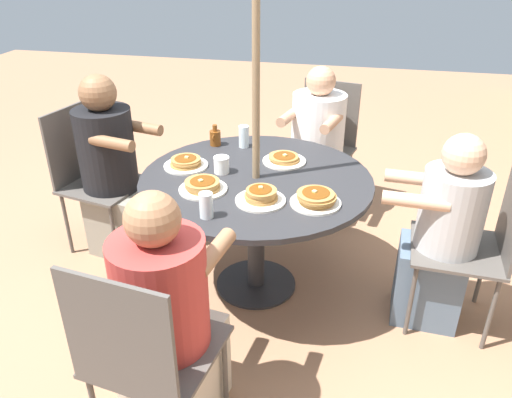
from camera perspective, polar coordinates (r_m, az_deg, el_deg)
ground_plane at (r=3.16m, az=0.00°, el=-9.70°), size 12.00×12.00×0.00m
patio_table at (r=2.82m, az=0.00°, el=0.67°), size 1.30×1.30×0.74m
umbrella_pole at (r=2.66m, az=0.00°, el=7.97°), size 0.04×0.04×2.04m
patio_chair_north at (r=2.00m, az=-12.79°, el=-16.67°), size 0.52×0.52×0.97m
diner_north at (r=2.14m, az=-9.97°, el=-14.14°), size 0.53×0.42×1.14m
patio_chair_east at (r=2.82m, az=24.18°, el=-4.08°), size 0.49×0.49×0.97m
diner_east at (r=2.82m, az=20.29°, el=-4.40°), size 0.35×0.53×1.10m
patio_chair_south at (r=3.88m, az=7.77°, el=6.83°), size 0.55×0.55×0.97m
diner_south at (r=3.73m, az=6.79°, el=5.33°), size 0.56×0.47×1.14m
patio_chair_west at (r=3.48m, az=-18.35°, el=3.06°), size 0.55×0.55×0.97m
diner_west at (r=3.36m, az=-15.99°, el=2.59°), size 0.44×0.53×1.21m
pancake_plate_a at (r=2.63m, az=-6.10°, el=1.47°), size 0.26×0.26×0.07m
pancake_plate_b at (r=2.51m, az=0.54°, el=0.31°), size 0.26×0.26×0.08m
pancake_plate_c at (r=2.96m, az=3.25°, el=4.55°), size 0.26×0.26×0.05m
pancake_plate_d at (r=2.92m, az=-8.01°, el=4.08°), size 0.26×0.26×0.06m
pancake_plate_e at (r=2.50m, az=6.87°, el=0.04°), size 0.26×0.26×0.08m
syrup_bottle at (r=3.20m, az=-4.69°, el=7.04°), size 0.09×0.07×0.14m
coffee_cup at (r=2.82m, az=-3.96°, el=3.92°), size 0.09×0.09×0.09m
drinking_glass_a at (r=2.37m, az=-5.72°, el=-0.71°), size 0.07×0.07×0.13m
drinking_glass_b at (r=3.16m, az=-1.40°, el=7.15°), size 0.06×0.06×0.14m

